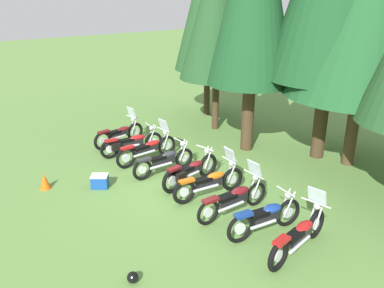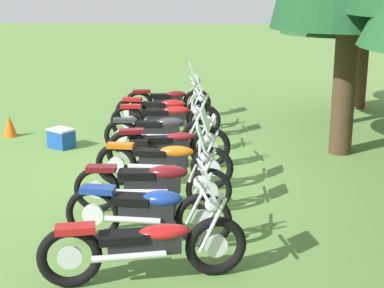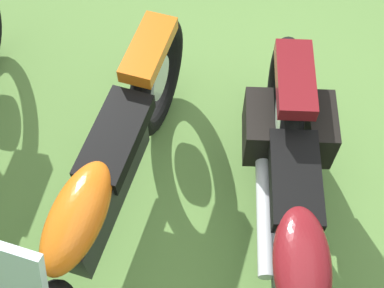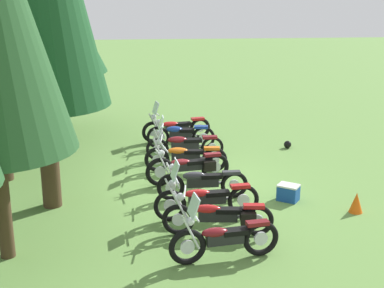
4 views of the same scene
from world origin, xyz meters
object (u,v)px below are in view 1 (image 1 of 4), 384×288
at_px(motorcycle_6, 234,198).
at_px(picnic_cooler, 100,181).
at_px(motorcycle_1, 131,143).
at_px(motorcycle_8, 299,235).
at_px(motorcycle_3, 164,161).
at_px(traffic_cone, 45,181).
at_px(motorcycle_2, 148,149).
at_px(pine_tree_0, 208,3).
at_px(dropped_helmet, 133,277).
at_px(motorcycle_7, 266,217).
at_px(motorcycle_5, 210,182).
at_px(pine_tree_4, 370,10).
at_px(motorcycle_0, 120,134).
at_px(motorcycle_4, 190,171).
at_px(pine_tree_1, 218,9).

distance_m(motorcycle_6, picnic_cooler, 4.17).
xyz_separation_m(motorcycle_1, motorcycle_8, (7.35, 0.47, 0.02)).
height_order(motorcycle_3, traffic_cone, motorcycle_3).
bearing_deg(motorcycle_1, motorcycle_2, -70.78).
relative_size(pine_tree_0, dropped_helmet, 32.50).
xyz_separation_m(motorcycle_2, motorcycle_7, (5.48, 0.18, 0.00)).
bearing_deg(motorcycle_5, pine_tree_4, -4.22).
distance_m(pine_tree_0, picnic_cooler, 9.53).
relative_size(motorcycle_3, traffic_cone, 4.70).
height_order(motorcycle_1, motorcycle_5, motorcycle_5).
bearing_deg(pine_tree_0, motorcycle_0, -75.41).
relative_size(motorcycle_7, pine_tree_0, 0.28).
xyz_separation_m(motorcycle_4, traffic_cone, (-2.27, -3.68, -0.22)).
xyz_separation_m(motorcycle_1, motorcycle_4, (3.18, 0.37, 0.02)).
bearing_deg(motorcycle_8, motorcycle_4, 79.19).
xyz_separation_m(motorcycle_3, motorcycle_8, (5.30, 0.31, 0.02)).
height_order(motorcycle_0, pine_tree_4, pine_tree_4).
bearing_deg(pine_tree_1, motorcycle_3, -57.54).
relative_size(pine_tree_0, pine_tree_4, 1.04).
distance_m(motorcycle_4, dropped_helmet, 4.53).
bearing_deg(motorcycle_7, pine_tree_1, 66.49).
bearing_deg(pine_tree_4, motorcycle_0, -137.22).
xyz_separation_m(motorcycle_1, pine_tree_4, (4.95, 5.66, 4.54)).
height_order(motorcycle_6, motorcycle_7, motorcycle_6).
relative_size(motorcycle_3, motorcycle_5, 0.97).
xyz_separation_m(motorcycle_2, motorcycle_5, (3.22, 0.22, -0.01)).
relative_size(motorcycle_3, picnic_cooler, 3.65).
bearing_deg(pine_tree_1, dropped_helmet, -47.65).
bearing_deg(dropped_helmet, traffic_cone, -177.35).
xyz_separation_m(motorcycle_8, picnic_cooler, (-5.58, -2.41, -0.26)).
relative_size(motorcycle_2, picnic_cooler, 3.91).
bearing_deg(pine_tree_4, motorcycle_4, -108.43).
bearing_deg(motorcycle_3, motorcycle_2, 86.90).
xyz_separation_m(pine_tree_0, traffic_cone, (3.31, -8.48, -4.75)).
relative_size(pine_tree_1, picnic_cooler, 12.12).
bearing_deg(motorcycle_3, pine_tree_0, 40.43).
bearing_deg(motorcycle_4, motorcycle_0, 83.87).
bearing_deg(motorcycle_8, traffic_cone, 108.24).
xyz_separation_m(motorcycle_0, motorcycle_6, (6.32, 0.27, 0.02)).
bearing_deg(picnic_cooler, motorcycle_8, 23.35).
xyz_separation_m(motorcycle_5, dropped_helmet, (2.00, -3.49, -0.34)).
xyz_separation_m(motorcycle_3, pine_tree_0, (-4.44, 5.01, 4.55)).
bearing_deg(motorcycle_2, motorcycle_6, -93.35).
height_order(motorcycle_4, pine_tree_0, pine_tree_0).
height_order(motorcycle_4, motorcycle_5, motorcycle_5).
distance_m(motorcycle_0, motorcycle_5, 5.20).
bearing_deg(motorcycle_1, motorcycle_3, -78.95).
xyz_separation_m(motorcycle_1, picnic_cooler, (1.77, -1.94, -0.23)).
xyz_separation_m(pine_tree_4, picnic_cooler, (-3.18, -7.60, -4.78)).
bearing_deg(traffic_cone, motorcycle_5, 49.35).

